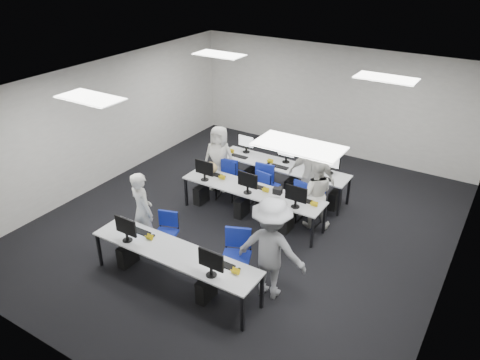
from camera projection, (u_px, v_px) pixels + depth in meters
The scene contains 23 objects.
room at pixel (247, 160), 9.38m from camera, with size 9.00×9.02×3.00m.
ceiling_panels at pixel (248, 87), 8.70m from camera, with size 5.20×4.60×0.02m.
desk_front at pixel (174, 254), 7.95m from camera, with size 3.20×0.70×0.73m.
desk_mid at pixel (252, 191), 9.91m from camera, with size 3.20×0.70×0.73m.
desk_back at pixel (282, 167), 10.97m from camera, with size 3.20×0.70×0.73m.
equipment_front at pixel (166, 266), 8.18m from camera, with size 2.51×0.41×1.19m.
equipment_mid at pixel (244, 202), 10.14m from camera, with size 2.91×0.41×1.19m.
equipment_back at pixel (289, 181), 11.04m from camera, with size 2.91×0.41×1.19m.
chair_0 at pixel (167, 241), 9.02m from camera, with size 0.53×0.55×0.83m.
chair_1 at pixel (236, 266), 8.24m from camera, with size 0.64×0.67×0.99m.
chair_2 at pixel (227, 186), 10.96m from camera, with size 0.53×0.56×0.88m.
chair_3 at pixel (261, 194), 10.57m from camera, with size 0.53×0.56×0.97m.
chair_4 at pixel (311, 209), 9.99m from camera, with size 0.49×0.53×0.96m.
chair_5 at pixel (234, 180), 11.26m from camera, with size 0.47×0.50×0.86m.
chair_6 at pixel (268, 193), 10.70m from camera, with size 0.47×0.50×0.86m.
chair_7 at pixel (306, 204), 10.21m from camera, with size 0.52×0.55×0.90m.
handbag at pixel (210, 168), 10.50m from camera, with size 0.34×0.22×0.28m, color tan.
student_0 at pixel (142, 211), 8.92m from camera, with size 0.60×0.39×1.64m, color beige.
student_1 at pixel (315, 193), 9.66m from camera, with size 0.74×0.58×1.52m, color beige.
student_2 at pixel (219, 158), 11.11m from camera, with size 0.78×0.51×1.60m, color beige.
student_3 at pixel (311, 178), 10.00m from camera, with size 1.05×0.44×1.79m, color beige.
photographer at pixel (271, 249), 7.67m from camera, with size 1.20×0.69×1.86m, color slate.
dslr_camera at pixel (278, 191), 7.36m from camera, with size 0.14×0.18×0.10m, color black.
Camera 1 is at (4.37, -7.31, 5.46)m, focal length 35.00 mm.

